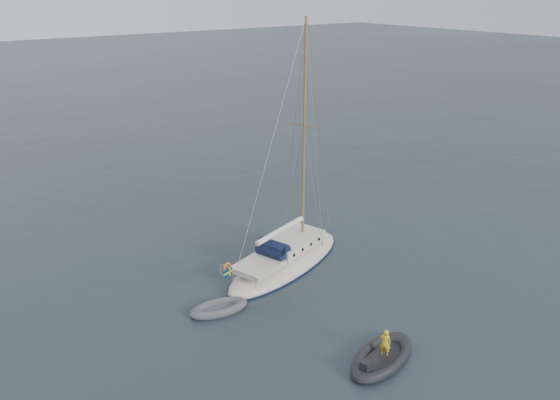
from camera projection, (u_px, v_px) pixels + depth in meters
ground at (315, 245)px, 33.00m from camera, size 300.00×300.00×0.00m
sailboat at (286, 249)px, 30.23m from camera, size 9.73×2.92×13.86m
dinghy at (219, 308)px, 26.25m from camera, size 2.91×1.31×0.42m
rib at (382, 356)px, 22.76m from camera, size 3.96×1.80×1.45m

